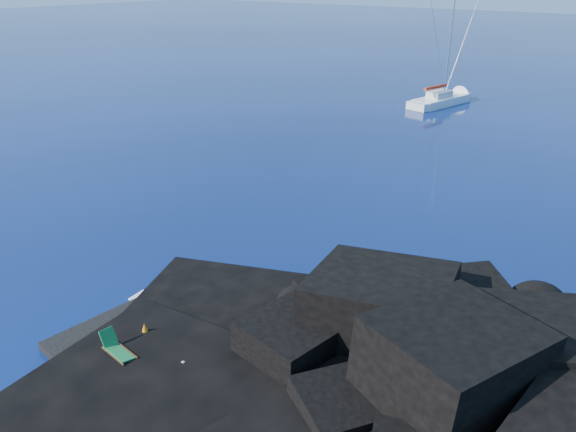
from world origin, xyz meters
name	(u,v)px	position (x,y,z in m)	size (l,w,h in m)	color
ground	(87,326)	(0.00, 0.00, 0.00)	(400.00, 400.00, 0.00)	#030F31
headland	(417,425)	(13.00, 3.00, 0.00)	(24.00, 24.00, 3.60)	black
beach	(172,362)	(4.50, 0.50, 0.00)	(8.50, 6.00, 0.70)	black
surf_foam	(261,312)	(5.00, 5.00, 0.00)	(10.00, 8.00, 0.06)	white
sailboat	(441,105)	(-4.76, 47.09, 0.00)	(2.43, 11.59, 12.15)	white
deck_chair	(119,348)	(3.27, -0.82, 0.87)	(1.51, 0.66, 1.04)	#197239
towel	(172,364)	(4.96, 0.10, 0.37)	(1.89, 0.90, 0.05)	white
sunbather	(171,361)	(4.96, 0.10, 0.53)	(1.80, 0.48, 0.26)	tan
marker_cone	(145,330)	(2.94, 0.62, 0.66)	(0.40, 0.40, 0.62)	orange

